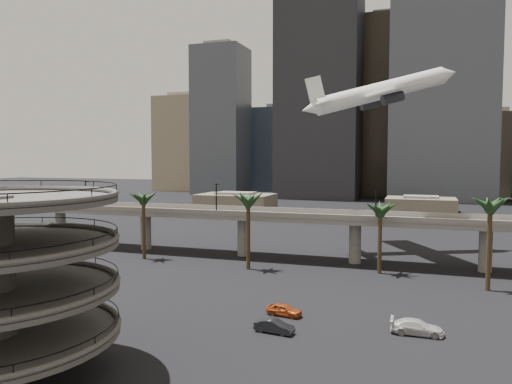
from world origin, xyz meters
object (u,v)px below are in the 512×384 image
(overpass, at_px, (297,221))
(car_b, at_px, (274,326))
(airborne_jet, at_px, (380,92))
(car_a, at_px, (284,310))
(car_c, at_px, (417,327))

(overpass, height_order, car_b, overpass)
(airborne_jet, distance_m, car_b, 65.12)
(overpass, xyz_separation_m, car_a, (6.78, -33.83, -6.58))
(car_a, bearing_deg, overpass, 21.23)
(overpass, distance_m, airborne_jet, 33.41)
(car_b, bearing_deg, overpass, 17.75)
(overpass, xyz_separation_m, car_b, (7.31, -39.96, -6.60))
(overpass, distance_m, car_b, 41.15)
(airborne_jet, relative_size, car_c, 5.67)
(airborne_jet, bearing_deg, car_c, -109.04)
(airborne_jet, bearing_deg, car_a, -126.49)
(overpass, bearing_deg, car_c, -57.73)
(airborne_jet, relative_size, car_b, 7.20)
(car_b, bearing_deg, car_c, -66.00)
(overpass, xyz_separation_m, airborne_jet, (13.71, 16.14, 25.84))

